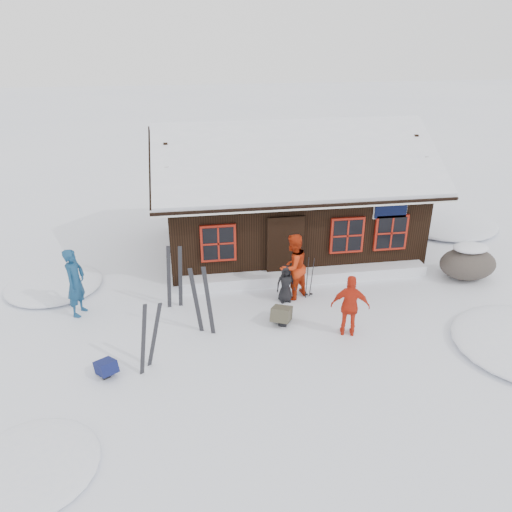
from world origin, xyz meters
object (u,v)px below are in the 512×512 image
object	(u,v)px
skier_orange_left	(293,267)
boulder	(468,263)
ski_poles	(309,278)
backpack_blue	(107,370)
skier_teal	(75,282)
skier_crouched	(286,284)
backpack_olive	(281,317)
skier_orange_right	(350,306)
ski_pair_left	(149,337)

from	to	relation	value
skier_orange_left	boulder	size ratio (longest dim) A/B	1.11
ski_poles	backpack_blue	bearing A→B (deg)	-152.72
ski_poles	skier_teal	bearing A→B (deg)	179.44
skier_crouched	backpack_olive	distance (m)	1.21
skier_orange_right	backpack_blue	world-z (taller)	skier_orange_right
skier_crouched	boulder	bearing A→B (deg)	1.41
ski_poles	skier_crouched	bearing A→B (deg)	-169.11
ski_poles	skier_orange_right	bearing A→B (deg)	-76.01
ski_pair_left	backpack_blue	bearing A→B (deg)	157.51
ski_poles	skier_orange_left	bearing A→B (deg)	172.20
skier_orange_right	backpack_olive	world-z (taller)	skier_orange_right
boulder	backpack_blue	bearing A→B (deg)	-163.13
skier_orange_left	backpack_olive	bearing A→B (deg)	31.83
skier_crouched	ski_poles	bearing A→B (deg)	6.90
backpack_blue	backpack_olive	xyz separation A→B (m)	(4.29, 1.52, 0.03)
skier_orange_right	backpack_blue	size ratio (longest dim) A/B	3.19
boulder	ski_poles	world-z (taller)	ski_poles
backpack_blue	backpack_olive	world-z (taller)	backpack_olive
skier_teal	skier_orange_left	xyz separation A→B (m)	(5.87, 0.00, 0.02)
skier_teal	ski_poles	distance (m)	6.36
ski_pair_left	skier_crouched	bearing A→B (deg)	3.27
skier_orange_left	backpack_olive	xyz separation A→B (m)	(-0.58, -1.30, -0.79)
skier_orange_left	ski_pair_left	distance (m)	4.72
ski_pair_left	backpack_blue	world-z (taller)	ski_pair_left
ski_poles	backpack_olive	bearing A→B (deg)	-130.53
skier_teal	ski_poles	world-z (taller)	skier_teal
backpack_olive	ski_poles	bearing A→B (deg)	72.81
skier_orange_right	skier_crouched	distance (m)	2.26
skier_orange_right	skier_crouched	size ratio (longest dim) A/B	1.47
ski_pair_left	skier_orange_left	bearing A→B (deg)	3.68
boulder	skier_teal	bearing A→B (deg)	-178.25
skier_crouched	skier_orange_right	bearing A→B (deg)	-61.07
skier_orange_left	boulder	xyz separation A→B (m)	(5.58, 0.35, -0.45)
skier_crouched	ski_pair_left	bearing A→B (deg)	-149.82
skier_crouched	ski_poles	xyz separation A→B (m)	(0.72, 0.14, 0.04)
skier_orange_right	backpack_blue	distance (m)	5.93
skier_teal	backpack_olive	bearing A→B (deg)	-84.05
skier_teal	skier_orange_left	bearing A→B (deg)	-70.30
skier_orange_right	skier_crouched	xyz separation A→B (m)	(-1.22, 1.89, -0.26)
boulder	backpack_blue	size ratio (longest dim) A/B	3.38
skier_orange_left	ski_poles	size ratio (longest dim) A/B	1.51
skier_orange_right	backpack_olive	bearing A→B (deg)	-9.98
ski_pair_left	backpack_olive	size ratio (longest dim) A/B	2.60
skier_orange_left	ski_poles	distance (m)	0.61
skier_teal	ski_pair_left	size ratio (longest dim) A/B	1.14
ski_poles	backpack_blue	xyz separation A→B (m)	(-5.34, -2.75, -0.46)
skier_orange_left	backpack_olive	distance (m)	1.62
boulder	ski_poles	bearing A→B (deg)	-175.39
skier_orange_right	boulder	world-z (taller)	skier_orange_right
boulder	skier_crouched	bearing A→B (deg)	-174.60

